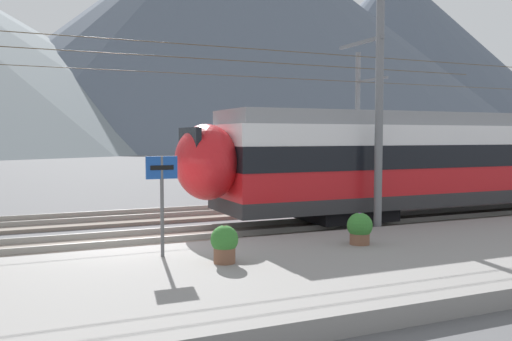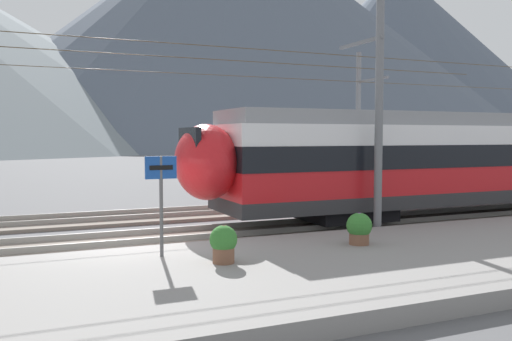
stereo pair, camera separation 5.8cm
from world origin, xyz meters
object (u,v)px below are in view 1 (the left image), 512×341
Objects in this scene: potted_plant_platform_edge at (360,227)px; potted_plant_by_shelter at (224,242)px; platform_sign at (162,183)px; catenary_mast_far_side at (360,122)px; train_near_platform at (487,158)px; catenary_mast_mid at (376,97)px.

potted_plant_by_shelter is (-3.75, -0.51, 0.02)m from potted_plant_platform_edge.
potted_plant_by_shelter is at bearing -47.50° from platform_sign.
platform_sign reaches higher than potted_plant_platform_edge.
potted_plant_platform_edge is (-7.29, -10.64, -2.94)m from catenary_mast_far_side.
train_near_platform is 13.82m from platform_sign.
train_near_platform is 13.24m from potted_plant_by_shelter.
catenary_mast_mid is at bearing 25.60° from potted_plant_by_shelter.
catenary_mast_mid is 56.94× the size of potted_plant_platform_edge.
train_near_platform is 9.62m from potted_plant_platform_edge.
potted_plant_platform_edge is 0.98× the size of potted_plant_by_shelter.
platform_sign reaches higher than potted_plant_by_shelter.
catenary_mast_mid is 9.81m from catenary_mast_far_side.
train_near_platform is 6.98m from catenary_mast_mid.
potted_plant_by_shelter is (-12.32, -4.65, -1.41)m from train_near_platform.
catenary_mast_mid reaches higher than potted_plant_by_shelter.
train_near_platform is at bearing 20.67° from potted_plant_by_shelter.
catenary_mast_far_side reaches higher than potted_plant_platform_edge.
train_near_platform is 10.69× the size of platform_sign.
catenary_mast_mid is at bearing 13.63° from platform_sign.
platform_sign is at bearing -140.35° from catenary_mast_far_side.
train_near_platform reaches higher than potted_plant_platform_edge.
potted_plant_by_shelter reaches higher than potted_plant_platform_edge.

